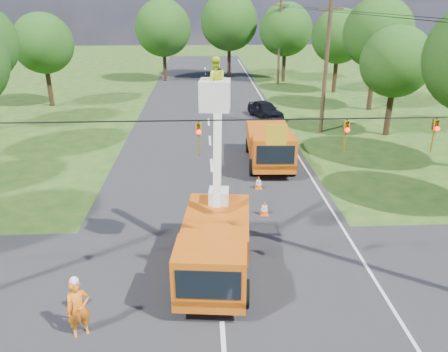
{
  "coord_description": "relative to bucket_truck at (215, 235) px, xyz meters",
  "views": [
    {
      "loc": [
        -0.48,
        -9.83,
        9.43
      ],
      "look_at": [
        0.36,
        6.95,
        2.6
      ],
      "focal_mm": 35.0,
      "sensor_mm": 36.0,
      "label": 1
    }
  ],
  "objects": [
    {
      "name": "ground",
      "position": [
        0.12,
        16.19,
        -1.62
      ],
      "size": [
        140.0,
        140.0,
        0.0
      ],
      "primitive_type": "plane",
      "color": "#204916",
      "rests_on": "ground"
    },
    {
      "name": "road_main",
      "position": [
        0.12,
        16.19,
        -1.62
      ],
      "size": [
        12.0,
        100.0,
        0.06
      ],
      "primitive_type": "cube",
      "color": "black",
      "rests_on": "ground"
    },
    {
      "name": "road_cross",
      "position": [
        0.12,
        -1.81,
        -1.62
      ],
      "size": [
        56.0,
        10.0,
        0.07
      ],
      "primitive_type": "cube",
      "color": "black",
      "rests_on": "ground"
    },
    {
      "name": "edge_line",
      "position": [
        5.72,
        16.19,
        -1.62
      ],
      "size": [
        0.12,
        90.0,
        0.02
      ],
      "primitive_type": "cube",
      "color": "silver",
      "rests_on": "ground"
    },
    {
      "name": "bucket_truck",
      "position": [
        0.0,
        0.0,
        0.0
      ],
      "size": [
        2.97,
        6.39,
        7.76
      ],
      "rotation": [
        0.0,
        0.0,
        -0.1
      ],
      "color": "#CC4E0E",
      "rests_on": "ground"
    },
    {
      "name": "second_truck",
      "position": [
        3.65,
        11.26,
        -0.36
      ],
      "size": [
        2.85,
        6.6,
        2.43
      ],
      "rotation": [
        0.0,
        0.0,
        -0.05
      ],
      "color": "#CC4E0E",
      "rests_on": "ground"
    },
    {
      "name": "ground_worker",
      "position": [
        -4.14,
        -3.0,
        -0.66
      ],
      "size": [
        0.83,
        0.73,
        1.92
      ],
      "primitive_type": "imported",
      "rotation": [
        0.0,
        0.0,
        0.48
      ],
      "color": "orange",
      "rests_on": "ground"
    },
    {
      "name": "distant_car",
      "position": [
        4.97,
        22.56,
        -0.91
      ],
      "size": [
        3.06,
        4.5,
        1.42
      ],
      "primitive_type": "imported",
      "rotation": [
        0.0,
        0.0,
        0.37
      ],
      "color": "black",
      "rests_on": "ground"
    },
    {
      "name": "traffic_cone_2",
      "position": [
        2.44,
        4.54,
        -1.26
      ],
      "size": [
        0.38,
        0.38,
        0.71
      ],
      "color": "#EC550C",
      "rests_on": "ground"
    },
    {
      "name": "traffic_cone_3",
      "position": [
        2.55,
        7.62,
        -1.26
      ],
      "size": [
        0.38,
        0.38,
        0.71
      ],
      "color": "#EC550C",
      "rests_on": "ground"
    },
    {
      "name": "traffic_cone_4",
      "position": [
        -4.7,
        -1.73,
        -1.26
      ],
      "size": [
        0.38,
        0.38,
        0.71
      ],
      "color": "#EC550C",
      "rests_on": "ground"
    },
    {
      "name": "traffic_cone_7",
      "position": [
        5.34,
        12.56,
        -1.26
      ],
      "size": [
        0.38,
        0.38,
        0.71
      ],
      "color": "#EC550C",
      "rests_on": "ground"
    },
    {
      "name": "pole_right_mid",
      "position": [
        8.62,
        18.19,
        3.48
      ],
      "size": [
        1.8,
        0.3,
        10.0
      ],
      "color": "#4C3823",
      "rests_on": "ground"
    },
    {
      "name": "pole_right_far",
      "position": [
        8.62,
        38.19,
        3.48
      ],
      "size": [
        1.8,
        0.3,
        10.0
      ],
      "color": "#4C3823",
      "rests_on": "ground"
    },
    {
      "name": "signal_span",
      "position": [
        2.35,
        -1.81,
        4.26
      ],
      "size": [
        18.0,
        0.29,
        1.07
      ],
      "color": "black",
      "rests_on": "ground"
    },
    {
      "name": "tree_left_f",
      "position": [
        -14.68,
        28.19,
        4.06
      ],
      "size": [
        5.4,
        5.4,
        8.4
      ],
      "color": "#382616",
      "rests_on": "ground"
    },
    {
      "name": "tree_right_c",
      "position": [
        13.32,
        17.19,
        3.69
      ],
      "size": [
        5.0,
        5.0,
        7.83
      ],
      "color": "#382616",
      "rests_on": "ground"
    },
    {
      "name": "tree_right_d",
      "position": [
        14.92,
        25.19,
        5.06
      ],
      "size": [
        6.0,
        6.0,
        9.7
      ],
      "color": "#382616",
      "rests_on": "ground"
    },
    {
      "name": "tree_right_e",
      "position": [
        13.92,
        33.19,
        4.19
      ],
      "size": [
        5.6,
        5.6,
        8.63
      ],
      "color": "#382616",
      "rests_on": "ground"
    },
    {
      "name": "tree_far_a",
      "position": [
        -4.88,
        41.19,
        4.57
      ],
      "size": [
        6.6,
        6.6,
        9.5
      ],
      "color": "#382616",
      "rests_on": "ground"
    },
    {
      "name": "tree_far_b",
      "position": [
        3.12,
        43.19,
        5.19
      ],
      "size": [
        7.0,
        7.0,
        10.32
      ],
      "color": "#382616",
      "rests_on": "ground"
    },
    {
      "name": "tree_far_c",
      "position": [
        9.62,
        40.19,
        4.44
      ],
      "size": [
        6.2,
        6.2,
        9.18
      ],
      "color": "#382616",
      "rests_on": "ground"
    }
  ]
}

